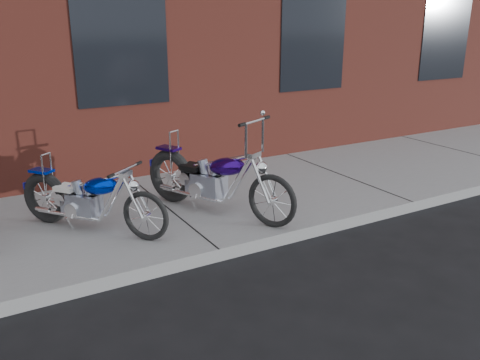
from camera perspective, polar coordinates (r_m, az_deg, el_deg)
ground at (r=5.63m, az=-2.34°, el=-9.17°), size 120.00×120.00×0.00m
sidewalk at (r=6.85m, az=-8.21°, el=-3.62°), size 22.00×3.00×0.15m
chopper_purple at (r=6.46m, az=-2.90°, el=-0.21°), size 1.10×2.10×1.28m
chopper_blue at (r=6.17m, az=-16.54°, el=-2.30°), size 1.32×1.64×0.88m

